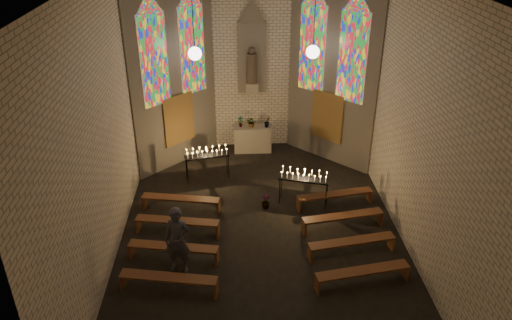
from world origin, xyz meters
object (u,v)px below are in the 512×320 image
(votive_stand_left, at_px, (207,154))
(votive_stand_right, at_px, (304,177))
(altar, at_px, (253,139))
(visitor, at_px, (178,241))
(aisle_flower_pot, at_px, (266,201))

(votive_stand_left, bearing_deg, votive_stand_right, -41.63)
(altar, relative_size, votive_stand_left, 0.90)
(votive_stand_left, distance_m, visitor, 4.79)
(votive_stand_right, relative_size, visitor, 0.85)
(aisle_flower_pot, xyz_separation_m, votive_stand_left, (-1.86, 1.95, 0.73))
(aisle_flower_pot, distance_m, visitor, 3.78)
(votive_stand_left, distance_m, votive_stand_right, 3.54)
(altar, bearing_deg, votive_stand_left, -128.53)
(votive_stand_left, relative_size, votive_stand_right, 0.97)
(votive_stand_left, xyz_separation_m, visitor, (-0.56, -4.76, -0.02))
(altar, height_order, votive_stand_left, votive_stand_left)
(votive_stand_left, relative_size, visitor, 0.83)
(votive_stand_right, bearing_deg, altar, 126.74)
(altar, distance_m, aisle_flower_pot, 4.02)
(aisle_flower_pot, height_order, votive_stand_right, votive_stand_right)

